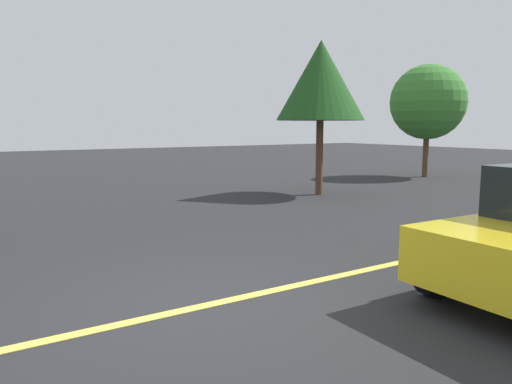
# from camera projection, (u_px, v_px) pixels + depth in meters

# --- Properties ---
(ground_plane) EXTENTS (80.00, 80.00, 0.00)m
(ground_plane) POSITION_uv_depth(u_px,v_px,m) (203.00, 307.00, 5.75)
(ground_plane) COLOR #262628
(lane_marking_centre) EXTENTS (28.00, 0.16, 0.01)m
(lane_marking_centre) POSITION_uv_depth(u_px,v_px,m) (381.00, 267.00, 7.37)
(lane_marking_centre) COLOR #E0D14C
(tree_centre_verge) EXTENTS (2.67, 2.67, 4.65)m
(tree_centre_verge) POSITION_uv_depth(u_px,v_px,m) (321.00, 81.00, 14.66)
(tree_centre_verge) COLOR #513823
(tree_centre_verge) RESTS_ON ground_plane
(tree_right_verge) EXTENTS (3.05, 3.05, 4.60)m
(tree_right_verge) POSITION_uv_depth(u_px,v_px,m) (428.00, 102.00, 19.91)
(tree_right_verge) COLOR #513823
(tree_right_verge) RESTS_ON ground_plane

